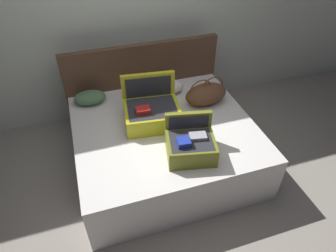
{
  "coord_description": "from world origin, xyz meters",
  "views": [
    {
      "loc": [
        -0.72,
        -1.97,
        2.6
      ],
      "look_at": [
        0.0,
        0.27,
        0.65
      ],
      "focal_mm": 32.15,
      "sensor_mm": 36.0,
      "label": 1
    }
  ],
  "objects_px": {
    "hard_case_medium": "(190,144)",
    "pillow_center_head": "(90,98)",
    "hard_case_large": "(152,111)",
    "bed": "(164,145)",
    "duffel_bag": "(206,94)",
    "pillow_near_headboard": "(165,87)"
  },
  "relations": [
    {
      "from": "hard_case_medium",
      "to": "pillow_center_head",
      "type": "relative_size",
      "value": 1.42
    },
    {
      "from": "hard_case_large",
      "to": "hard_case_medium",
      "type": "height_order",
      "value": "hard_case_large"
    },
    {
      "from": "bed",
      "to": "hard_case_large",
      "type": "bearing_deg",
      "value": 126.65
    },
    {
      "from": "bed",
      "to": "hard_case_large",
      "type": "distance_m",
      "value": 0.44
    },
    {
      "from": "hard_case_medium",
      "to": "pillow_center_head",
      "type": "distance_m",
      "value": 1.41
    },
    {
      "from": "hard_case_medium",
      "to": "duffel_bag",
      "type": "height_order",
      "value": "hard_case_medium"
    },
    {
      "from": "hard_case_large",
      "to": "duffel_bag",
      "type": "xyz_separation_m",
      "value": [
        0.68,
        0.12,
        0.0
      ]
    },
    {
      "from": "bed",
      "to": "pillow_near_headboard",
      "type": "bearing_deg",
      "value": 71.65
    },
    {
      "from": "bed",
      "to": "hard_case_medium",
      "type": "height_order",
      "value": "hard_case_medium"
    },
    {
      "from": "bed",
      "to": "duffel_bag",
      "type": "xyz_separation_m",
      "value": [
        0.58,
        0.26,
        0.41
      ]
    },
    {
      "from": "bed",
      "to": "hard_case_large",
      "type": "xyz_separation_m",
      "value": [
        -0.1,
        0.13,
        0.4
      ]
    },
    {
      "from": "bed",
      "to": "duffel_bag",
      "type": "height_order",
      "value": "duffel_bag"
    },
    {
      "from": "duffel_bag",
      "to": "pillow_near_headboard",
      "type": "bearing_deg",
      "value": 137.83
    },
    {
      "from": "pillow_near_headboard",
      "to": "bed",
      "type": "bearing_deg",
      "value": -108.35
    },
    {
      "from": "hard_case_large",
      "to": "pillow_near_headboard",
      "type": "distance_m",
      "value": 0.56
    },
    {
      "from": "hard_case_medium",
      "to": "duffel_bag",
      "type": "relative_size",
      "value": 0.97
    },
    {
      "from": "duffel_bag",
      "to": "pillow_center_head",
      "type": "height_order",
      "value": "duffel_bag"
    },
    {
      "from": "hard_case_large",
      "to": "pillow_center_head",
      "type": "height_order",
      "value": "hard_case_large"
    },
    {
      "from": "pillow_near_headboard",
      "to": "hard_case_large",
      "type": "bearing_deg",
      "value": -122.48
    },
    {
      "from": "hard_case_large",
      "to": "pillow_near_headboard",
      "type": "xyz_separation_m",
      "value": [
        0.3,
        0.47,
        -0.05
      ]
    },
    {
      "from": "duffel_bag",
      "to": "bed",
      "type": "bearing_deg",
      "value": -156.2
    },
    {
      "from": "hard_case_large",
      "to": "hard_case_medium",
      "type": "distance_m",
      "value": 0.64
    }
  ]
}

